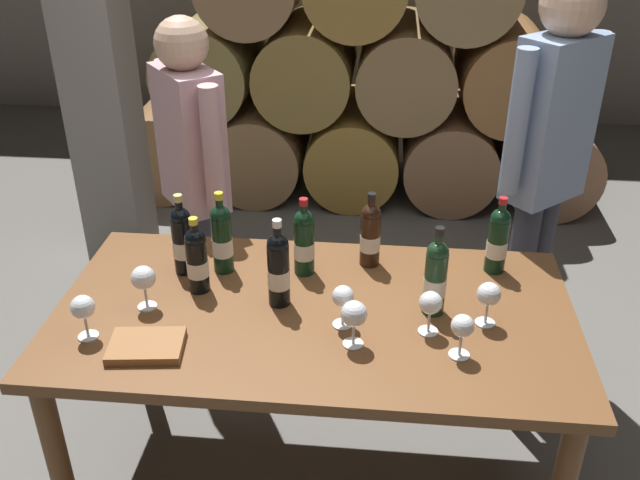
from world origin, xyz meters
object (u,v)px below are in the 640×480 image
Objects in this scene: wine_glass_3 at (83,309)px; wine_glass_5 at (489,296)px; dining_table at (314,332)px; tasting_notebook at (146,346)px; wine_bottle_0 at (304,241)px; taster_seated_left at (193,169)px; wine_bottle_3 at (370,234)px; wine_bottle_7 at (182,239)px; wine_glass_0 at (462,328)px; wine_bottle_1 at (498,240)px; wine_bottle_4 at (278,268)px; wine_glass_1 at (343,298)px; wine_bottle_5 at (222,238)px; sommelier_presenting at (547,152)px; wine_bottle_6 at (197,259)px; wine_glass_6 at (430,304)px; wine_glass_4 at (143,279)px; wine_bottle_2 at (435,277)px; wine_glass_2 at (354,315)px.

wine_glass_5 is at bearing 8.80° from wine_glass_3.
tasting_notebook reaches higher than dining_table.
taster_seated_left is (-0.52, 0.49, 0.04)m from wine_bottle_0.
wine_bottle_3 is 0.66m from wine_bottle_7.
wine_bottle_1 is at bearing 72.45° from wine_glass_0.
wine_bottle_0 is 0.93× the size of wine_bottle_4.
wine_bottle_4 reaches higher than tasting_notebook.
dining_table is at bearing 156.86° from wine_glass_0.
wine_bottle_0 reaches higher than wine_glass_1.
tasting_notebook is at bearing -105.76° from wine_bottle_5.
wine_bottle_4 is 0.30m from wine_bottle_5.
taster_seated_left is (-0.75, 0.41, 0.04)m from wine_bottle_3.
wine_bottle_4 is 1.21m from sommelier_presenting.
wine_glass_0 is 0.65× the size of tasting_notebook.
wine_bottle_6 is 0.18× the size of taster_seated_left.
wine_glass_6 is (0.43, -0.32, -0.02)m from wine_bottle_0.
sommelier_presenting reaches higher than wine_glass_4.
wine_glass_2 is (-0.25, -0.20, -0.02)m from wine_bottle_2.
wine_glass_1 is at bearing 10.78° from tasting_notebook.
wine_bottle_2 reaches higher than tasting_notebook.
wine_glass_5 is (0.41, 0.15, -0.00)m from wine_glass_2.
wine_bottle_7 is at bearing -79.82° from taster_seated_left.
wine_bottle_0 is 0.17× the size of sommelier_presenting.
wine_glass_6 is (1.05, 0.13, -0.00)m from wine_glass_3.
wine_glass_4 is 1.61m from sommelier_presenting.
wine_glass_5 is 0.19m from wine_glass_6.
dining_table is 5.45× the size of wine_bottle_4.
wine_glass_4 is (0.13, 0.17, 0.00)m from wine_glass_3.
wine_glass_0 is 0.94× the size of wine_glass_4.
wine_glass_6 reaches higher than dining_table.
wine_glass_2 is (0.20, -0.40, -0.02)m from wine_bottle_0.
wine_glass_5 is at bearing -4.39° from wine_bottle_4.
wine_bottle_5 is (-0.35, 0.22, 0.22)m from dining_table.
wine_bottle_7 is at bearing 155.50° from wine_bottle_4.
taster_seated_left is (-0.10, 0.98, 0.15)m from tasting_notebook.
taster_seated_left reaches higher than wine_glass_3.
dining_table is 11.42× the size of wine_glass_3.
wine_bottle_3 reaches higher than dining_table.
wine_bottle_2 is 2.16× the size of wine_glass_0.
tasting_notebook is (-1.09, -0.57, -0.11)m from wine_bottle_1.
wine_glass_2 is 0.70× the size of tasting_notebook.
wine_bottle_5 reaches higher than tasting_notebook.
wine_glass_4 reaches higher than tasting_notebook.
wine_glass_6 is (-0.02, -0.11, -0.03)m from wine_bottle_2.
wine_bottle_4 is 2.09× the size of wine_glass_3.
wine_bottle_2 is at bearing 0.04° from wine_bottle_4.
wine_bottle_6 reaches higher than tasting_notebook.
wine_bottle_0 is 0.68m from wine_bottle_1.
wine_bottle_7 reaches higher than wine_glass_4.
wine_bottle_1 is at bearing 50.66° from wine_bottle_2.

